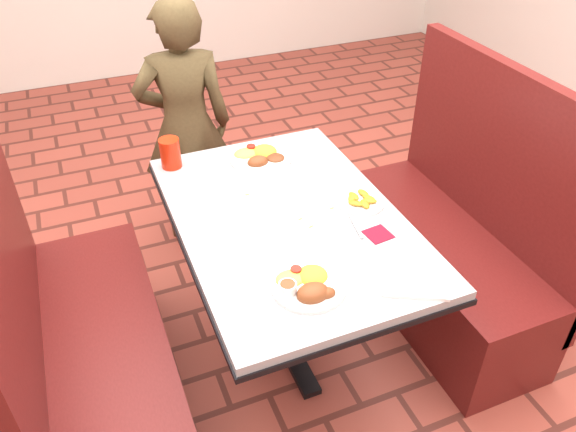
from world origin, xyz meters
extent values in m
plane|color=#A44435|center=(0.00, 0.00, 0.00)|extent=(7.00, 7.00, 0.00)
cube|color=#A6A9AB|center=(0.00, 0.00, 0.73)|extent=(0.80, 1.20, 0.03)
cube|color=black|center=(0.00, 0.00, 0.70)|extent=(0.81, 1.21, 0.02)
cylinder|color=black|center=(0.00, 0.00, 0.36)|extent=(0.10, 0.10, 0.69)
cube|color=black|center=(0.00, 0.00, 0.01)|extent=(0.55, 0.08, 0.03)
cube|color=black|center=(0.00, 0.00, 0.01)|extent=(0.08, 0.55, 0.03)
cube|color=maroon|center=(-0.75, 0.00, 0.23)|extent=(0.45, 1.20, 0.45)
cube|color=maroon|center=(-0.97, 0.00, 0.70)|extent=(0.06, 1.20, 0.95)
cube|color=maroon|center=(0.75, 0.00, 0.23)|extent=(0.45, 1.20, 0.45)
cube|color=maroon|center=(0.97, 0.00, 0.70)|extent=(0.06, 1.20, 0.95)
imported|color=brown|center=(-0.14, 1.02, 0.66)|extent=(0.52, 0.38, 1.32)
cylinder|color=white|center=(-0.08, -0.38, 0.76)|extent=(0.24, 0.24, 0.01)
ellipsoid|color=gold|center=(-0.06, -0.35, 0.79)|extent=(0.10, 0.10, 0.04)
ellipsoid|color=#A1CE52|center=(-0.13, -0.34, 0.78)|extent=(0.10, 0.08, 0.03)
cylinder|color=red|center=(-0.10, -0.32, 0.78)|extent=(0.04, 0.04, 0.01)
ellipsoid|color=brown|center=(-0.09, -0.43, 0.79)|extent=(0.11, 0.08, 0.06)
ellipsoid|color=brown|center=(-0.05, -0.44, 0.78)|extent=(0.06, 0.04, 0.04)
cylinder|color=white|center=(-0.16, -0.39, 0.78)|extent=(0.06, 0.06, 0.04)
cylinder|color=brown|center=(-0.16, -0.39, 0.80)|extent=(0.05, 0.05, 0.00)
cylinder|color=white|center=(0.05, 0.42, 0.76)|extent=(0.27, 0.27, 0.02)
ellipsoid|color=gold|center=(0.08, 0.46, 0.79)|extent=(0.11, 0.11, 0.05)
ellipsoid|color=#A1CE52|center=(0.00, 0.47, 0.78)|extent=(0.11, 0.09, 0.03)
cylinder|color=red|center=(0.03, 0.49, 0.79)|extent=(0.04, 0.04, 0.01)
ellipsoid|color=brown|center=(0.10, 0.39, 0.78)|extent=(0.08, 0.08, 0.03)
ellipsoid|color=brown|center=(0.02, 0.38, 0.79)|extent=(0.09, 0.07, 0.05)
cylinder|color=white|center=(0.29, -0.03, 0.76)|extent=(0.18, 0.18, 0.01)
cube|color=maroon|center=(0.26, -0.23, 0.75)|extent=(0.10, 0.10, 0.00)
cube|color=silver|center=(0.20, -0.16, 0.76)|extent=(0.03, 0.14, 0.00)
cylinder|color=red|center=(-0.32, 0.52, 0.81)|extent=(0.09, 0.09, 0.13)
cube|color=white|center=(0.24, -0.49, 0.76)|extent=(0.26, 0.24, 0.01)
cube|color=#B8B8BD|center=(-0.05, -0.37, 0.76)|extent=(0.03, 0.16, 0.00)
cube|color=#BBBBBF|center=(-0.13, -0.34, 0.76)|extent=(0.08, 0.12, 0.00)
camera|label=1|loc=(-0.64, -1.56, 1.99)|focal=35.00mm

